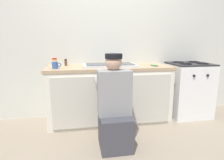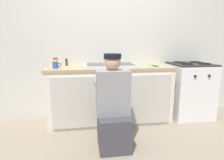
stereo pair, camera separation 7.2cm
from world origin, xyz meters
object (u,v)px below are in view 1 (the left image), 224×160
object	(u,v)px
plumber_person	(114,109)
cell_phone	(154,65)
sink_double_basin	(110,65)
condiment_jar	(55,62)
coffee_mug	(55,65)
stove_range	(188,89)
spice_bottle_pepper	(66,62)

from	to	relation	value
plumber_person	cell_phone	world-z (taller)	plumber_person
sink_double_basin	cell_phone	size ratio (longest dim) A/B	5.71
condiment_jar	coffee_mug	world-z (taller)	condiment_jar
stove_range	cell_phone	size ratio (longest dim) A/B	6.46
stove_range	coffee_mug	xyz separation A→B (m)	(-2.13, -0.12, 0.47)
stove_range	spice_bottle_pepper	xyz separation A→B (m)	(-2.00, 0.18, 0.47)
plumber_person	cell_phone	distance (m)	1.10
spice_bottle_pepper	condiment_jar	bearing A→B (deg)	-155.08
sink_double_basin	stove_range	bearing A→B (deg)	-0.09
sink_double_basin	plumber_person	world-z (taller)	plumber_person
coffee_mug	stove_range	bearing A→B (deg)	3.29
plumber_person	spice_bottle_pepper	bearing A→B (deg)	122.23
condiment_jar	spice_bottle_pepper	bearing A→B (deg)	24.92
spice_bottle_pepper	cell_phone	size ratio (longest dim) A/B	0.75
stove_range	coffee_mug	distance (m)	2.18
sink_double_basin	stove_range	size ratio (longest dim) A/B	0.88
spice_bottle_pepper	coffee_mug	bearing A→B (deg)	-112.36
sink_double_basin	coffee_mug	xyz separation A→B (m)	(-0.79, -0.12, 0.03)
sink_double_basin	coffee_mug	distance (m)	0.80
stove_range	cell_phone	world-z (taller)	stove_range
condiment_jar	stove_range	bearing A→B (deg)	-2.81
sink_double_basin	condiment_jar	distance (m)	0.83
spice_bottle_pepper	cell_phone	distance (m)	1.38
coffee_mug	plumber_person	bearing A→B (deg)	-41.67
spice_bottle_pepper	cell_phone	xyz separation A→B (m)	(1.35, -0.25, -0.04)
sink_double_basin	spice_bottle_pepper	world-z (taller)	sink_double_basin
plumber_person	cell_phone	size ratio (longest dim) A/B	7.89
stove_range	spice_bottle_pepper	bearing A→B (deg)	174.89
cell_phone	coffee_mug	world-z (taller)	coffee_mug
spice_bottle_pepper	condiment_jar	xyz separation A→B (m)	(-0.16, -0.07, 0.01)
sink_double_basin	condiment_jar	xyz separation A→B (m)	(-0.82, 0.10, 0.05)
stove_range	spice_bottle_pepper	size ratio (longest dim) A/B	8.61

